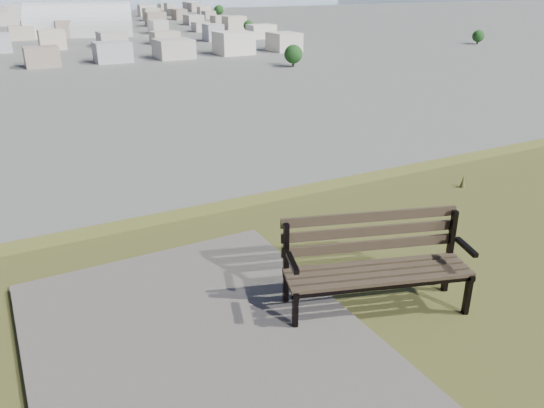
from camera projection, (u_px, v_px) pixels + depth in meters
park_bench at (375, 259)px, 4.69m from camera, size 1.71×0.99×0.86m
gravel_patch at (211, 360)px, 4.13m from camera, size 2.65×3.76×0.07m
arena at (81, 26)px, 279.49m from camera, size 56.81×35.05×22.32m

